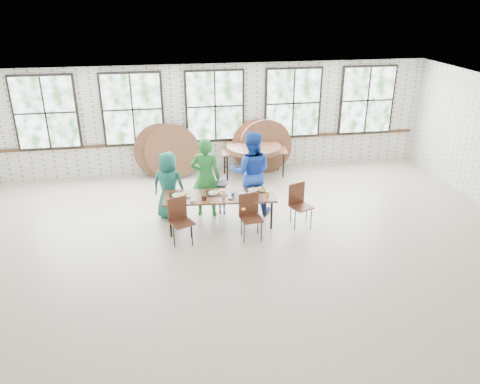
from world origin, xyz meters
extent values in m
plane|color=#BDAB96|center=(0.00, 0.00, 0.00)|extent=(12.00, 12.00, 0.00)
plane|color=white|center=(0.00, 0.00, 3.00)|extent=(12.00, 12.00, 0.00)
plane|color=silver|center=(0.00, 4.50, 1.50)|extent=(12.00, 0.00, 12.00)
plane|color=silver|center=(0.00, -4.50, 1.50)|extent=(12.00, 0.00, 12.00)
cube|color=#422819|center=(0.00, 4.47, 0.90)|extent=(11.80, 0.05, 0.08)
cube|color=black|center=(-4.40, 4.44, 1.88)|extent=(1.62, 0.05, 1.97)
cube|color=white|center=(-4.40, 4.41, 1.88)|extent=(1.50, 0.01, 1.85)
cube|color=black|center=(-2.20, 4.44, 1.88)|extent=(1.62, 0.05, 1.97)
cube|color=white|center=(-2.20, 4.41, 1.88)|extent=(1.50, 0.01, 1.85)
cube|color=black|center=(0.00, 4.44, 1.88)|extent=(1.62, 0.05, 1.97)
cube|color=white|center=(0.00, 4.41, 1.88)|extent=(1.50, 0.01, 1.85)
cube|color=black|center=(2.20, 4.44, 1.88)|extent=(1.62, 0.05, 1.97)
cube|color=white|center=(2.20, 4.41, 1.88)|extent=(1.50, 0.01, 1.85)
cube|color=black|center=(4.40, 4.44, 1.88)|extent=(1.62, 0.05, 1.97)
cube|color=white|center=(4.40, 4.41, 1.88)|extent=(1.50, 0.01, 1.85)
cube|color=brown|center=(-0.34, 0.99, 0.72)|extent=(2.46, 1.01, 0.04)
cylinder|color=black|center=(-1.42, 0.69, 0.35)|extent=(0.05, 0.05, 0.70)
cylinder|color=black|center=(-1.42, 1.29, 0.35)|extent=(0.05, 0.05, 0.70)
cylinder|color=black|center=(0.74, 0.69, 0.35)|extent=(0.05, 0.05, 0.70)
cylinder|color=black|center=(0.74, 1.29, 0.35)|extent=(0.05, 0.05, 0.70)
cube|color=#4C2719|center=(-1.19, 0.41, 0.45)|extent=(0.55, 0.54, 0.03)
cube|color=#4C2719|center=(-1.27, 0.58, 0.70)|extent=(0.40, 0.20, 0.50)
cylinder|color=black|center=(-1.37, 0.24, 0.22)|extent=(0.02, 0.02, 0.44)
cylinder|color=black|center=(-1.37, 0.58, 0.22)|extent=(0.02, 0.02, 0.44)
cylinder|color=black|center=(-1.01, 0.24, 0.22)|extent=(0.02, 0.02, 0.44)
cylinder|color=black|center=(-1.01, 0.58, 0.22)|extent=(0.02, 0.02, 0.44)
cube|color=#4C2719|center=(0.23, 0.35, 0.45)|extent=(0.46, 0.44, 0.03)
cube|color=#4C2719|center=(0.21, 0.54, 0.70)|extent=(0.42, 0.08, 0.50)
cylinder|color=black|center=(0.05, 0.18, 0.22)|extent=(0.02, 0.02, 0.44)
cylinder|color=black|center=(0.05, 0.52, 0.22)|extent=(0.02, 0.02, 0.44)
cylinder|color=black|center=(0.41, 0.18, 0.22)|extent=(0.02, 0.02, 0.44)
cylinder|color=black|center=(0.41, 0.52, 0.22)|extent=(0.02, 0.02, 0.44)
cube|color=#4C2719|center=(1.41, 0.73, 0.45)|extent=(0.54, 0.53, 0.03)
cube|color=#4C2719|center=(1.34, 0.91, 0.70)|extent=(0.40, 0.18, 0.50)
cylinder|color=black|center=(1.23, 0.56, 0.22)|extent=(0.02, 0.02, 0.44)
cylinder|color=black|center=(1.23, 0.90, 0.22)|extent=(0.02, 0.02, 0.44)
cylinder|color=black|center=(1.59, 0.56, 0.22)|extent=(0.02, 0.02, 0.44)
cylinder|color=black|center=(1.59, 0.90, 0.22)|extent=(0.02, 0.02, 0.44)
imported|color=#195F4F|center=(-1.40, 1.64, 0.78)|extent=(0.89, 0.74, 1.55)
imported|color=#1E712C|center=(-0.57, 1.64, 0.92)|extent=(0.75, 0.58, 1.83)
imported|color=#151D42|center=(-0.20, 1.64, 0.43)|extent=(0.63, 0.46, 0.87)
imported|color=blue|center=(0.47, 1.64, 0.97)|extent=(1.09, 0.94, 1.93)
cube|color=brown|center=(0.99, 3.89, 0.72)|extent=(1.85, 0.87, 0.04)
cylinder|color=black|center=(0.21, 3.61, 0.35)|extent=(0.04, 0.04, 0.70)
cylinder|color=black|center=(0.21, 4.16, 0.35)|extent=(0.04, 0.04, 0.70)
cylinder|color=black|center=(1.77, 3.61, 0.35)|extent=(0.04, 0.04, 0.70)
cylinder|color=black|center=(1.77, 4.16, 0.35)|extent=(0.04, 0.04, 0.70)
cube|color=black|center=(-1.18, 1.12, 0.75)|extent=(0.44, 0.33, 0.02)
cube|color=black|center=(-0.40, 1.11, 0.75)|extent=(0.44, 0.33, 0.02)
cube|color=black|center=(0.47, 1.12, 0.75)|extent=(0.44, 0.33, 0.02)
cylinder|color=black|center=(-0.70, 0.80, 0.79)|extent=(0.09, 0.09, 0.09)
cube|color=red|center=(-0.27, 0.87, 0.80)|extent=(0.06, 0.06, 0.11)
cylinder|color=#186FBB|center=(-0.07, 0.90, 0.79)|extent=(0.07, 0.07, 0.10)
cylinder|color=orange|center=(0.67, 0.78, 0.80)|extent=(0.07, 0.07, 0.11)
cylinder|color=white|center=(0.12, 0.81, 0.79)|extent=(0.17, 0.17, 0.10)
ellipsoid|color=white|center=(-0.94, 0.78, 0.76)|extent=(0.11, 0.11, 0.05)
ellipsoid|color=white|center=(-0.15, 0.78, 0.76)|extent=(0.11, 0.11, 0.05)
ellipsoid|color=white|center=(0.31, 0.95, 0.76)|extent=(0.11, 0.11, 0.05)
cylinder|color=brown|center=(0.99, 3.89, 0.76)|extent=(1.50, 1.50, 0.04)
cylinder|color=brown|center=(0.99, 3.89, 0.80)|extent=(1.50, 1.50, 0.04)
cylinder|color=brown|center=(0.99, 3.89, 0.85)|extent=(1.50, 1.50, 0.04)
cylinder|color=brown|center=(-1.52, 4.24, 0.73)|extent=(1.50, 0.24, 1.49)
cylinder|color=brown|center=(-1.23, 4.14, 0.74)|extent=(1.50, 0.44, 1.46)
cylinder|color=brown|center=(1.17, 4.24, 0.73)|extent=(1.50, 0.34, 1.48)
cylinder|color=brown|center=(1.38, 4.14, 0.73)|extent=(1.50, 0.23, 1.49)
camera|label=1|loc=(-1.46, -8.10, 4.80)|focal=35.00mm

